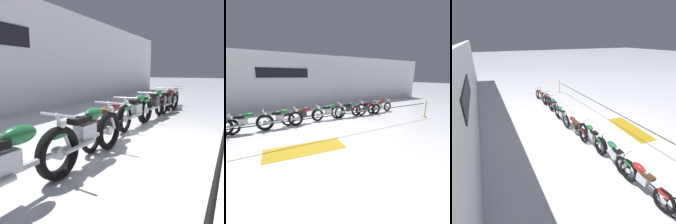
% 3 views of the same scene
% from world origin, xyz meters
% --- Properties ---
extents(ground_plane, '(120.00, 120.00, 0.00)m').
position_xyz_m(ground_plane, '(0.00, 0.00, 0.00)').
color(ground_plane, silver).
extents(back_wall, '(28.00, 0.29, 4.20)m').
position_xyz_m(back_wall, '(-0.00, 5.12, 2.10)').
color(back_wall, white).
rests_on(back_wall, ground).
extents(motorcycle_green_1, '(2.37, 0.62, 0.97)m').
position_xyz_m(motorcycle_green_1, '(-3.43, 0.45, 0.48)').
color(motorcycle_green_1, black).
rests_on(motorcycle_green_1, ground).
extents(motorcycle_green_2, '(2.18, 0.62, 0.96)m').
position_xyz_m(motorcycle_green_2, '(-1.93, 0.46, 0.47)').
color(motorcycle_green_2, black).
rests_on(motorcycle_green_2, ground).
extents(motorcycle_maroon_3, '(2.31, 0.62, 0.91)m').
position_xyz_m(motorcycle_maroon_3, '(-0.74, 0.67, 0.46)').
color(motorcycle_maroon_3, black).
rests_on(motorcycle_maroon_3, ground).
extents(motorcycle_green_4, '(2.12, 0.62, 0.93)m').
position_xyz_m(motorcycle_green_4, '(0.75, 0.69, 0.47)').
color(motorcycle_green_4, black).
rests_on(motorcycle_green_4, ground).
extents(motorcycle_green_5, '(2.49, 0.62, 0.97)m').
position_xyz_m(motorcycle_green_5, '(2.12, 0.60, 0.49)').
color(motorcycle_green_5, black).
rests_on(motorcycle_green_5, ground).
extents(motorcycle_maroon_6, '(2.17, 0.62, 0.92)m').
position_xyz_m(motorcycle_maroon_6, '(3.36, 0.53, 0.45)').
color(motorcycle_maroon_6, black).
rests_on(motorcycle_maroon_6, ground).
extents(motorcycle_red_7, '(2.19, 0.62, 0.92)m').
position_xyz_m(motorcycle_red_7, '(4.64, 0.64, 0.45)').
color(motorcycle_red_7, black).
rests_on(motorcycle_red_7, ground).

